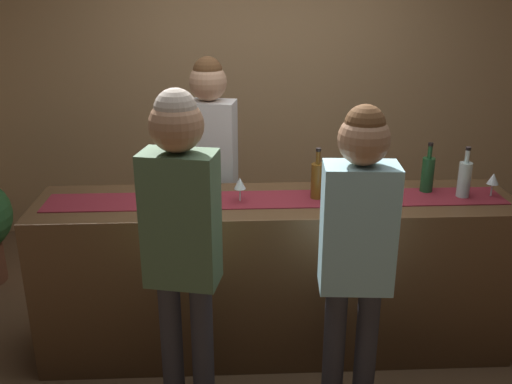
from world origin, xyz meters
The scene contains 12 objects.
ground_plane centered at (0.00, 0.00, 0.00)m, with size 10.00×10.00×0.00m, color brown.
back_wall centered at (0.00, 1.90, 1.45)m, with size 6.00×0.12×2.90m, color tan.
bar_counter centered at (0.00, 0.00, 0.49)m, with size 2.77×0.60×0.98m, color #543821.
counter_runner_cloth centered at (0.00, 0.00, 0.98)m, with size 2.63×0.28×0.01m, color maroon.
wine_bottle_green centered at (0.90, 0.09, 1.09)m, with size 0.07×0.07×0.30m.
wine_bottle_amber centered at (0.23, 0.01, 1.09)m, with size 0.07×0.07×0.30m.
wine_bottle_clear centered at (1.09, -0.01, 1.09)m, with size 0.07×0.07×0.30m.
wine_glass_near_customer centered at (1.26, -0.01, 1.09)m, with size 0.07×0.07×0.14m.
wine_glass_mid_counter centered at (-0.21, -0.02, 1.09)m, with size 0.07×0.07×0.14m.
bartender centered at (-0.39, 0.58, 1.07)m, with size 0.37×0.26×1.72m.
customer_sipping centered at (0.33, -0.66, 1.03)m, with size 0.35×0.23×1.67m.
customer_browsing centered at (-0.49, -0.63, 1.08)m, with size 0.38×0.27×1.74m.
Camera 1 is at (-0.26, -3.08, 2.18)m, focal length 40.38 mm.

